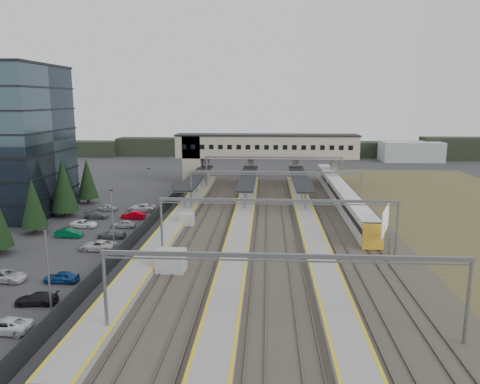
# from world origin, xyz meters

# --- Properties ---
(ground) EXTENTS (220.00, 220.00, 0.00)m
(ground) POSITION_xyz_m (0.00, 0.00, 0.00)
(ground) COLOR #2B2B2D
(ground) RESTS_ON ground
(conifer_row) EXTENTS (4.42, 49.82, 9.50)m
(conifer_row) POSITION_xyz_m (-22.00, -3.86, 4.84)
(conifer_row) COLOR black
(conifer_row) RESTS_ON ground
(car_park) EXTENTS (10.66, 44.66, 1.30)m
(car_park) POSITION_xyz_m (-13.10, -6.42, 0.61)
(car_park) COLOR #9C9BA0
(car_park) RESTS_ON ground
(lampposts) EXTENTS (0.50, 53.25, 8.07)m
(lampposts) POSITION_xyz_m (-8.00, 1.25, 4.34)
(lampposts) COLOR slate
(lampposts) RESTS_ON ground
(fence) EXTENTS (0.08, 90.00, 2.00)m
(fence) POSITION_xyz_m (-6.50, 5.00, 1.00)
(fence) COLOR #26282B
(fence) RESTS_ON ground
(relay_cabin_near) EXTENTS (3.25, 2.47, 2.59)m
(relay_cabin_near) POSITION_xyz_m (0.31, -13.95, 1.30)
(relay_cabin_near) COLOR #A0A3A5
(relay_cabin_near) RESTS_ON ground
(relay_cabin_far) EXTENTS (2.18, 1.83, 1.96)m
(relay_cabin_far) POSITION_xyz_m (-1.23, 5.26, 0.98)
(relay_cabin_far) COLOR #A0A3A5
(relay_cabin_far) RESTS_ON ground
(rail_corridor) EXTENTS (34.00, 90.00, 0.92)m
(rail_corridor) POSITION_xyz_m (9.34, 5.00, 0.29)
(rail_corridor) COLOR #39322B
(rail_corridor) RESTS_ON ground
(canopies) EXTENTS (23.10, 30.00, 3.28)m
(canopies) POSITION_xyz_m (7.00, 27.00, 3.92)
(canopies) COLOR black
(canopies) RESTS_ON ground
(footbridge) EXTENTS (40.40, 6.40, 11.20)m
(footbridge) POSITION_xyz_m (7.70, 42.00, 7.93)
(footbridge) COLOR tan
(footbridge) RESTS_ON ground
(gantries) EXTENTS (28.40, 62.28, 7.17)m
(gantries) POSITION_xyz_m (12.00, 3.00, 6.00)
(gantries) COLOR slate
(gantries) RESTS_ON ground
(train) EXTENTS (2.63, 54.84, 3.31)m
(train) POSITION_xyz_m (24.00, 21.85, 1.88)
(train) COLOR silver
(train) RESTS_ON ground
(billboard) EXTENTS (2.25, 5.89, 5.31)m
(billboard) POSITION_xyz_m (25.66, -4.00, 3.58)
(billboard) COLOR slate
(billboard) RESTS_ON ground
(treeline_far) EXTENTS (170.00, 19.00, 7.00)m
(treeline_far) POSITION_xyz_m (23.81, 92.28, 2.95)
(treeline_far) COLOR black
(treeline_far) RESTS_ON ground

